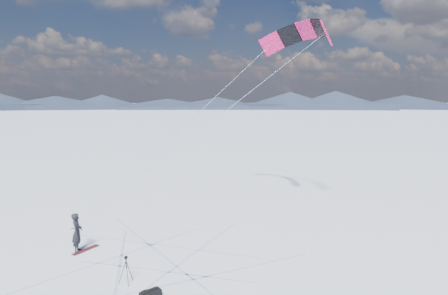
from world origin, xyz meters
name	(u,v)px	position (x,y,z in m)	size (l,w,h in m)	color
ground	(92,289)	(0.00, 0.00, 0.00)	(1800.00, 1800.00, 0.00)	white
horizon_hills	(89,216)	(0.00, 0.00, 3.02)	(704.00, 704.00, 8.00)	#161D2F
snowkiter	(78,251)	(-0.67, 4.21, 0.00)	(0.72, 0.47, 1.96)	black
snowboard	(86,250)	(-0.31, 4.25, 0.02)	(1.49, 0.28, 0.04)	maroon
tripod	(126,266)	(1.34, 0.07, 0.75)	(0.59, 0.55, 1.15)	black
gear_bag_a	(150,295)	(2.09, -1.47, 0.16)	(0.88, 0.66, 0.36)	black
power_kite	(300,36)	(13.20, 6.91, 11.63)	(15.23, 6.31, 11.38)	#C11154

